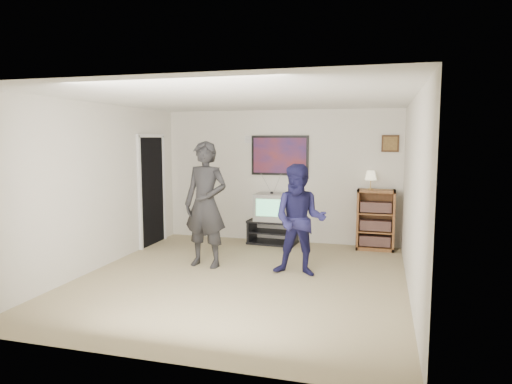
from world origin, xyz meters
The scene contains 13 objects.
room_shell centered at (0.00, 0.35, 1.25)m, with size 4.51×5.00×2.51m.
media_stand centered at (-0.07, 2.23, 0.22)m, with size 0.93×0.57×0.45m.
crt_television centered at (-0.10, 2.23, 0.70)m, with size 0.59×0.50×0.50m, color gray, non-canonical shape.
bookshelf centered at (1.79, 2.28, 0.54)m, with size 0.65×0.37×1.07m, color brown, non-canonical shape.
table_lamp centered at (1.69, 2.32, 1.24)m, with size 0.21×0.21×0.33m, color #F5E8BA, non-canonical shape.
person_tall centered at (-0.72, 0.49, 0.97)m, with size 0.71×0.46×1.93m, color black.
person_short centered at (0.76, 0.41, 0.81)m, with size 0.78×0.61×1.61m, color #1B1A47.
controller_left centered at (-0.77, 0.73, 1.11)m, with size 0.03×0.12×0.03m, color white.
controller_right centered at (0.77, 0.61, 1.01)m, with size 0.03×0.11×0.03m, color white.
poster centered at (0.00, 2.48, 1.65)m, with size 1.10×0.03×0.75m, color black.
air_vent centered at (-0.55, 2.48, 1.95)m, with size 0.28×0.02×0.14m, color white.
small_picture centered at (2.00, 2.48, 1.88)m, with size 0.30×0.03×0.30m, color #452916.
doorway centered at (-2.23, 1.60, 1.00)m, with size 0.03×0.85×2.00m, color black.
Camera 1 is at (1.87, -5.97, 1.97)m, focal length 32.00 mm.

